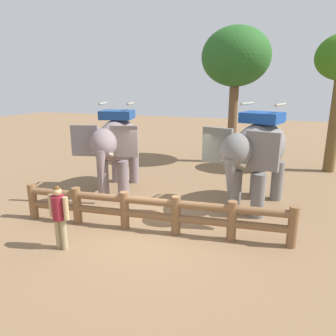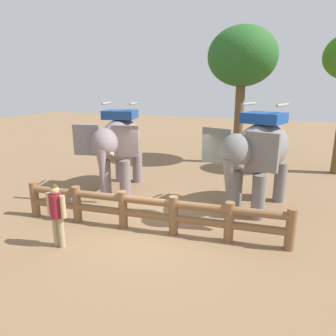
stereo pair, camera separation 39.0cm
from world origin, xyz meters
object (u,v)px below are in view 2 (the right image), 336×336
at_px(elephant_near_left, 119,143).
at_px(tree_far_left, 242,58).
at_px(tourist_woman_in_black, 57,211).
at_px(log_fence, 148,210).
at_px(elephant_center, 258,152).

xyz_separation_m(elephant_near_left, tree_far_left, (3.25, 5.98, 3.24)).
height_order(tourist_woman_in_black, tree_far_left, tree_far_left).
bearing_deg(tourist_woman_in_black, log_fence, 44.08).
distance_m(log_fence, tourist_woman_in_black, 2.30).
height_order(elephant_center, tourist_woman_in_black, elephant_center).
bearing_deg(tourist_woman_in_black, elephant_near_left, 100.21).
height_order(elephant_near_left, elephant_center, elephant_center).
bearing_deg(tree_far_left, elephant_center, -74.69).
distance_m(tourist_woman_in_black, tree_far_left, 11.30).
bearing_deg(elephant_center, log_fence, -132.90).
bearing_deg(log_fence, elephant_center, 47.10).
bearing_deg(elephant_center, elephant_near_left, -179.73).
relative_size(elephant_near_left, elephant_center, 0.98).
xyz_separation_m(elephant_near_left, tourist_woman_in_black, (0.76, -4.23, -0.90)).
xyz_separation_m(log_fence, elephant_center, (2.48, 2.67, 1.26)).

